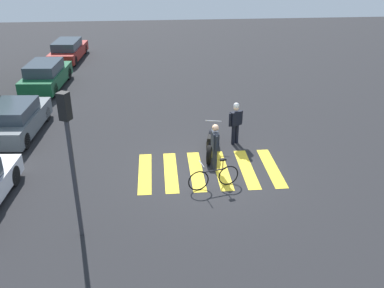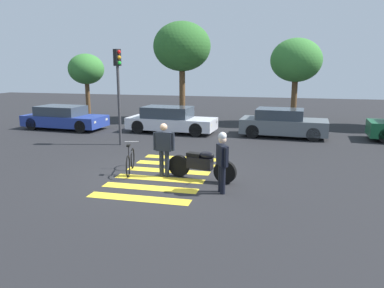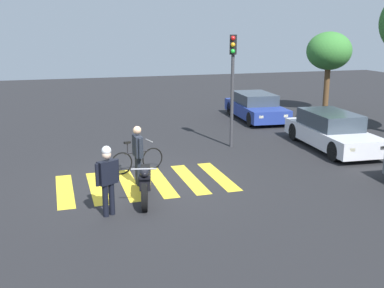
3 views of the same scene
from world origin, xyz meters
name	(u,v)px [view 3 (image 3 of 3)]	position (x,y,z in m)	size (l,w,h in m)	color
ground_plane	(145,183)	(0.00, 0.00, 0.00)	(60.00, 60.00, 0.00)	#232326
police_motorcycle	(145,182)	(1.28, -0.24, 0.48)	(2.23, 0.78, 1.07)	black
leaning_bicycle	(137,160)	(-1.14, -0.01, 0.39)	(0.57, 1.71, 1.01)	black
officer_on_foot	(108,176)	(2.09, -1.29, 0.98)	(0.40, 0.59, 1.72)	black
officer_by_motorcycle	(138,152)	(0.08, -0.20, 0.98)	(0.68, 0.23, 1.72)	#1E232D
crosswalk_stripes	(145,183)	(0.00, 0.00, 0.00)	(2.84, 4.95, 0.01)	yellow
car_blue_hatchback	(255,107)	(-8.00, 7.09, 0.62)	(4.63, 2.14, 1.27)	black
car_white_van	(331,131)	(-1.98, 7.43, 0.65)	(4.70, 2.05, 1.35)	black
traffic_light_pole	(233,73)	(-3.25, 3.95, 2.78)	(0.36, 0.32, 4.14)	#38383D
street_tree_near	(329,52)	(-8.99, 11.65, 3.16)	(2.33, 2.33, 4.19)	brown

